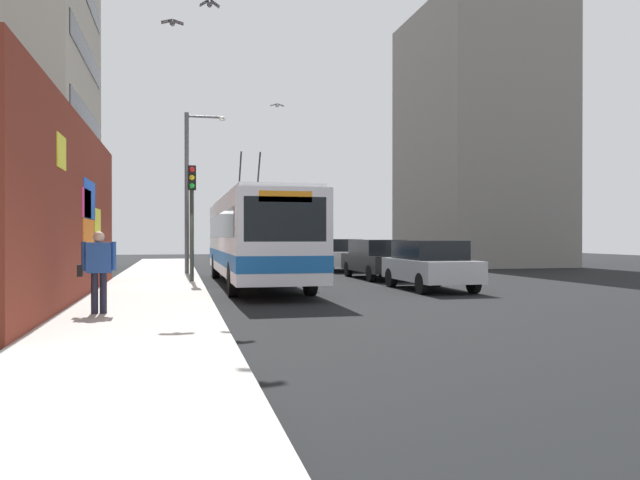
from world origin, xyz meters
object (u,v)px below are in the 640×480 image
at_px(parked_car_white, 340,254).
at_px(parked_car_silver, 430,264).
at_px(city_bus, 255,236).
at_px(pedestrian_near_wall, 98,265).
at_px(parked_car_black, 377,258).
at_px(street_lamp, 191,181).
at_px(traffic_light, 192,203).

bearing_deg(parked_car_white, parked_car_silver, 180.00).
bearing_deg(parked_car_white, city_bus, 147.14).
xyz_separation_m(parked_car_white, pedestrian_near_wall, (-16.39, 9.39, 0.29)).
height_order(parked_car_black, street_lamp, street_lamp).
xyz_separation_m(parked_car_black, parked_car_white, (5.82, 0.00, -0.00)).
distance_m(pedestrian_near_wall, street_lamp, 14.04).
xyz_separation_m(traffic_light, street_lamp, (4.97, -0.08, 1.18)).
relative_size(parked_car_white, traffic_light, 1.03).
bearing_deg(parked_car_white, pedestrian_near_wall, 150.17).
relative_size(parked_car_silver, parked_car_black, 0.85).
distance_m(parked_car_silver, pedestrian_near_wall, 10.74).
xyz_separation_m(parked_car_silver, traffic_light, (3.40, 7.35, 2.03)).
bearing_deg(parked_car_black, street_lamp, 67.55).
relative_size(city_bus, parked_car_black, 2.63).
bearing_deg(pedestrian_near_wall, parked_car_white, -29.83).
height_order(parked_car_white, traffic_light, traffic_light).
height_order(pedestrian_near_wall, traffic_light, traffic_light).
distance_m(parked_car_white, traffic_light, 10.90).
relative_size(city_bus, pedestrian_near_wall, 7.59).
relative_size(parked_car_black, parked_car_white, 1.16).
height_order(parked_car_silver, parked_car_white, same).
distance_m(parked_car_silver, traffic_light, 8.35).
xyz_separation_m(city_bus, parked_car_white, (8.05, -5.20, -0.89)).
relative_size(parked_car_silver, street_lamp, 0.60).
distance_m(parked_car_black, traffic_light, 7.87).
xyz_separation_m(city_bus, pedestrian_near_wall, (-8.34, 4.19, -0.60)).
bearing_deg(pedestrian_near_wall, traffic_light, -13.37).
relative_size(city_bus, parked_car_white, 3.06).
relative_size(pedestrian_near_wall, traffic_light, 0.41).
distance_m(city_bus, parked_car_white, 9.63).
bearing_deg(pedestrian_near_wall, city_bus, -26.71).
distance_m(parked_car_black, parked_car_white, 5.82).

